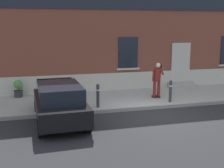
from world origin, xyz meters
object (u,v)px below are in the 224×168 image
object	(u,v)px
bollard_near_person	(170,90)
bollard_far_left	(98,95)
planter_cream	(65,87)
planter_charcoal	(18,88)
person_on_phone	(157,78)
hatchback_car_black	(60,102)

from	to	relation	value
bollard_near_person	bollard_far_left	xyz separation A→B (m)	(-3.43, 0.00, 0.00)
planter_cream	bollard_near_person	bearing A→B (deg)	-28.67
bollard_near_person	planter_charcoal	world-z (taller)	bollard_near_person
person_on_phone	bollard_far_left	bearing A→B (deg)	-164.29
person_on_phone	planter_charcoal	distance (m)	6.89
bollard_near_person	person_on_phone	size ratio (longest dim) A/B	0.60
person_on_phone	planter_cream	size ratio (longest dim) A/B	2.03
bollard_near_person	planter_charcoal	bearing A→B (deg)	157.77
hatchback_car_black	bollard_near_person	xyz separation A→B (m)	(5.18, 1.19, -0.08)
planter_cream	hatchback_car_black	bearing A→B (deg)	-98.36
bollard_near_person	planter_cream	world-z (taller)	bollard_near_person
planter_charcoal	planter_cream	size ratio (longest dim) A/B	1.00
bollard_far_left	person_on_phone	bearing A→B (deg)	15.56
bollard_far_left	person_on_phone	world-z (taller)	person_on_phone
bollard_near_person	person_on_phone	bearing A→B (deg)	108.85
hatchback_car_black	bollard_far_left	xyz separation A→B (m)	(1.74, 1.19, -0.08)
bollard_near_person	person_on_phone	world-z (taller)	person_on_phone
planter_charcoal	bollard_near_person	bearing A→B (deg)	-22.23
hatchback_car_black	bollard_far_left	bearing A→B (deg)	34.23
bollard_near_person	bollard_far_left	distance (m)	3.43
person_on_phone	planter_cream	distance (m)	4.67
hatchback_car_black	planter_charcoal	world-z (taller)	hatchback_car_black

